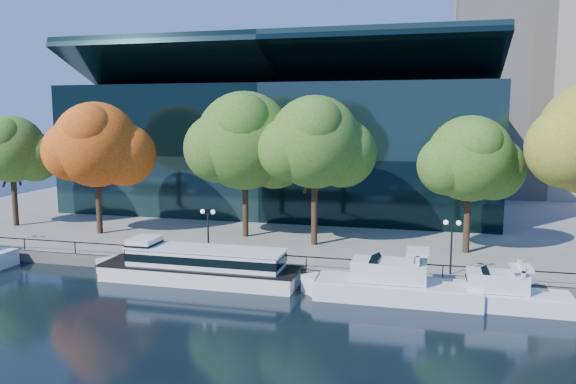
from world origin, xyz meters
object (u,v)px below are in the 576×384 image
(tree_0, at_px, (12,151))
(tree_1, at_px, (97,147))
(tour_boat, at_px, (194,264))
(cruiser_near, at_px, (390,284))
(tree_3, at_px, (317,144))
(cruiser_far, at_px, (497,294))
(tree_2, at_px, (246,143))
(lamp_2, at_px, (452,234))
(tree_4, at_px, (472,161))
(lamp_1, at_px, (208,222))

(tree_0, relative_size, tree_1, 0.90)
(tour_boat, bearing_deg, cruiser_near, -2.62)
(tree_3, bearing_deg, tour_boat, -126.25)
(tree_1, relative_size, tree_3, 0.97)
(cruiser_far, distance_m, tree_2, 26.31)
(cruiser_far, distance_m, lamp_2, 5.67)
(tree_0, bearing_deg, tree_2, 1.91)
(tree_4, distance_m, lamp_2, 8.79)
(cruiser_near, height_order, cruiser_far, cruiser_near)
(tour_boat, xyz_separation_m, tree_3, (7.38, 10.07, 8.70))
(lamp_1, bearing_deg, tree_1, 155.41)
(tree_0, distance_m, lamp_2, 44.79)
(tree_0, xyz_separation_m, tree_2, (25.32, 0.84, 1.06))
(tour_boat, bearing_deg, lamp_2, 9.77)
(cruiser_far, distance_m, tree_3, 20.02)
(tour_boat, relative_size, tree_3, 1.26)
(tree_1, xyz_separation_m, tree_3, (21.51, 0.44, 0.48))
(cruiser_near, xyz_separation_m, tree_3, (-7.32, 10.74, 8.94))
(cruiser_near, bearing_deg, tree_0, 163.65)
(tree_1, bearing_deg, tree_0, 172.91)
(cruiser_far, xyz_separation_m, tree_4, (-1.17, 11.05, 7.86))
(lamp_1, bearing_deg, tree_2, 86.74)
(cruiser_far, relative_size, tree_4, 0.82)
(tour_boat, relative_size, tree_1, 1.30)
(cruiser_far, distance_m, tree_1, 38.20)
(tree_0, xyz_separation_m, tree_1, (10.88, -1.35, 0.64))
(tree_4, relative_size, lamp_2, 2.88)
(tree_4, bearing_deg, lamp_2, -102.93)
(tour_boat, relative_size, lamp_1, 4.17)
(tree_2, height_order, tree_4, tree_2)
(tree_0, bearing_deg, cruiser_near, -16.35)
(tree_2, relative_size, tree_4, 1.19)
(lamp_2, bearing_deg, cruiser_near, -136.52)
(tour_boat, bearing_deg, tree_3, 53.75)
(cruiser_near, relative_size, cruiser_far, 1.30)
(lamp_2, bearing_deg, tree_4, 77.07)
(tree_1, height_order, lamp_2, tree_1)
(cruiser_near, distance_m, lamp_1, 15.65)
(cruiser_far, height_order, tree_1, tree_1)
(tree_1, relative_size, lamp_1, 3.19)
(tree_1, xyz_separation_m, tree_2, (14.44, 2.20, 0.42))
(lamp_1, relative_size, lamp_2, 1.00)
(tree_0, bearing_deg, tour_boat, -23.70)
(tree_4, relative_size, lamp_1, 2.88)
(tree_3, xyz_separation_m, lamp_1, (-7.56, -6.83, -6.07))
(tour_boat, height_order, tree_0, tree_0)
(tour_boat, height_order, tree_1, tree_1)
(tree_1, bearing_deg, tree_2, 8.65)
(tree_0, bearing_deg, lamp_1, -17.31)
(cruiser_near, bearing_deg, tree_1, 160.34)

